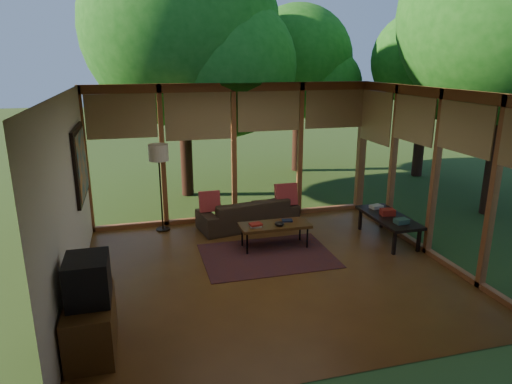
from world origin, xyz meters
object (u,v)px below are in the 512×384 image
object	(u,v)px
media_cabinet	(91,325)
floor_lamp	(159,158)
side_console	(389,218)
sofa	(248,213)
television	(88,279)
coffee_table	(275,226)

from	to	relation	value
media_cabinet	floor_lamp	distance (m)	3.87
side_console	sofa	bearing A→B (deg)	149.45
sofa	media_cabinet	world-z (taller)	media_cabinet
media_cabinet	television	bearing A→B (deg)	0.00
sofa	media_cabinet	size ratio (longest dim) A/B	1.90
media_cabinet	side_console	xyz separation A→B (m)	(4.87, 2.02, 0.11)
floor_lamp	television	bearing A→B (deg)	-105.49
sofa	media_cabinet	distance (m)	4.26
media_cabinet	television	xyz separation A→B (m)	(0.02, 0.00, 0.55)
sofa	television	distance (m)	4.28
coffee_table	floor_lamp	bearing A→B (deg)	143.50
sofa	television	bearing A→B (deg)	41.69
sofa	media_cabinet	bearing A→B (deg)	41.48
floor_lamp	coffee_table	world-z (taller)	floor_lamp
side_console	media_cabinet	bearing A→B (deg)	-157.43
sofa	coffee_table	bearing A→B (deg)	89.20
coffee_table	side_console	xyz separation A→B (m)	(2.05, -0.20, 0.02)
sofa	side_console	world-z (taller)	sofa
floor_lamp	side_console	distance (m)	4.28
media_cabinet	coffee_table	bearing A→B (deg)	38.35
television	coffee_table	xyz separation A→B (m)	(2.80, 2.23, -0.46)
floor_lamp	side_console	bearing A→B (deg)	-21.74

